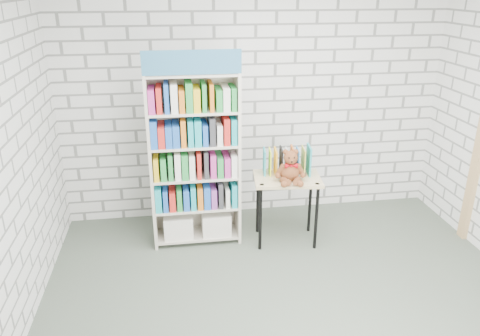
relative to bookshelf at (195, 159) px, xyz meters
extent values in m
plane|color=#495447|center=(0.76, -1.36, -0.97)|extent=(4.50, 4.50, 0.00)
cube|color=silver|center=(0.76, 0.64, 0.43)|extent=(4.50, 0.02, 2.80)
cube|color=beige|center=(-0.46, -0.01, -0.02)|extent=(0.03, 0.37, 1.89)
cube|color=beige|center=(0.46, -0.01, -0.02)|extent=(0.03, 0.37, 1.89)
cube|color=beige|center=(0.00, 0.17, -0.02)|extent=(0.94, 0.02, 1.89)
cube|color=teal|center=(0.00, -0.18, 1.04)|extent=(0.94, 0.02, 0.23)
cube|color=beige|center=(0.00, -0.01, -0.90)|extent=(0.88, 0.35, 0.03)
cube|color=beige|center=(0.00, -0.01, -0.55)|extent=(0.88, 0.35, 0.03)
cube|color=beige|center=(0.00, -0.01, -0.19)|extent=(0.88, 0.35, 0.03)
cube|color=beige|center=(0.00, -0.01, 0.17)|extent=(0.88, 0.35, 0.03)
cube|color=beige|center=(0.00, -0.01, 0.52)|extent=(0.88, 0.35, 0.03)
cube|color=beige|center=(0.00, -0.01, 0.90)|extent=(0.88, 0.35, 0.03)
cube|color=silver|center=(-0.21, -0.01, -0.76)|extent=(0.31, 0.31, 0.25)
cube|color=silver|center=(0.21, -0.01, -0.76)|extent=(0.31, 0.31, 0.25)
cube|color=red|center=(0.00, -0.02, -0.41)|extent=(0.88, 0.31, 0.25)
cube|color=yellow|center=(0.00, -0.02, -0.05)|extent=(0.88, 0.31, 0.25)
cube|color=blue|center=(0.00, -0.02, 0.31)|extent=(0.88, 0.31, 0.25)
cube|color=green|center=(0.00, -0.02, 0.66)|extent=(0.88, 0.31, 0.25)
cube|color=tan|center=(0.97, -0.17, -0.22)|extent=(0.76, 0.57, 0.03)
cylinder|color=black|center=(0.65, -0.32, -0.60)|extent=(0.03, 0.03, 0.73)
cylinder|color=black|center=(0.70, 0.06, -0.60)|extent=(0.03, 0.03, 0.73)
cylinder|color=black|center=(1.25, -0.39, -0.60)|extent=(0.03, 0.03, 0.73)
cylinder|color=black|center=(1.29, -0.01, -0.60)|extent=(0.03, 0.03, 0.73)
cylinder|color=black|center=(0.67, -0.31, -0.21)|extent=(0.05, 0.05, 0.01)
cylinder|color=black|center=(1.24, -0.38, -0.21)|extent=(0.05, 0.05, 0.01)
cube|color=teal|center=(0.75, -0.03, -0.06)|extent=(0.04, 0.22, 0.29)
cube|color=#EFFF28|center=(0.81, -0.03, -0.06)|extent=(0.04, 0.22, 0.29)
cube|color=#FBAA1B|center=(0.87, -0.04, -0.06)|extent=(0.04, 0.22, 0.29)
cube|color=black|center=(0.93, -0.05, -0.06)|extent=(0.04, 0.22, 0.29)
cube|color=silver|center=(0.98, -0.05, -0.06)|extent=(0.04, 0.22, 0.29)
cube|color=#D46325|center=(1.04, -0.06, -0.06)|extent=(0.04, 0.22, 0.29)
cube|color=#3889D3|center=(1.10, -0.07, -0.06)|extent=(0.04, 0.22, 0.29)
cube|color=gold|center=(1.16, -0.07, -0.06)|extent=(0.04, 0.22, 0.29)
cube|color=teal|center=(1.22, -0.08, -0.06)|extent=(0.04, 0.22, 0.29)
ellipsoid|color=brown|center=(0.97, -0.26, -0.10)|extent=(0.21, 0.17, 0.21)
sphere|color=brown|center=(0.97, -0.26, 0.06)|extent=(0.15, 0.15, 0.15)
sphere|color=brown|center=(0.92, -0.24, 0.11)|extent=(0.05, 0.05, 0.05)
sphere|color=brown|center=(1.03, -0.25, 0.11)|extent=(0.05, 0.05, 0.05)
sphere|color=brown|center=(0.97, -0.32, 0.04)|extent=(0.06, 0.06, 0.06)
sphere|color=black|center=(0.94, -0.32, 0.07)|extent=(0.02, 0.02, 0.02)
sphere|color=black|center=(0.99, -0.32, 0.07)|extent=(0.02, 0.02, 0.02)
sphere|color=black|center=(0.97, -0.34, 0.04)|extent=(0.02, 0.02, 0.02)
cylinder|color=brown|center=(0.87, -0.26, -0.07)|extent=(0.10, 0.09, 0.14)
cylinder|color=brown|center=(1.08, -0.29, -0.07)|extent=(0.10, 0.08, 0.14)
sphere|color=brown|center=(0.84, -0.28, -0.13)|extent=(0.06, 0.06, 0.06)
sphere|color=brown|center=(1.10, -0.30, -0.13)|extent=(0.06, 0.06, 0.06)
cylinder|color=brown|center=(0.91, -0.35, -0.16)|extent=(0.09, 0.16, 0.08)
cylinder|color=brown|center=(1.02, -0.36, -0.16)|extent=(0.12, 0.17, 0.08)
sphere|color=brown|center=(0.87, -0.42, -0.17)|extent=(0.07, 0.07, 0.07)
sphere|color=brown|center=(1.04, -0.43, -0.17)|extent=(0.07, 0.07, 0.07)
cone|color=#B50B15|center=(0.93, -0.31, -0.01)|extent=(0.06, 0.06, 0.05)
cone|color=#B50B15|center=(1.00, -0.32, -0.01)|extent=(0.06, 0.06, 0.05)
sphere|color=#B50B15|center=(0.97, -0.32, -0.01)|extent=(0.03, 0.03, 0.03)
cube|color=tan|center=(2.98, -0.41, 0.08)|extent=(0.05, 0.12, 2.10)
camera|label=1|loc=(-0.21, -4.64, 1.74)|focal=35.00mm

